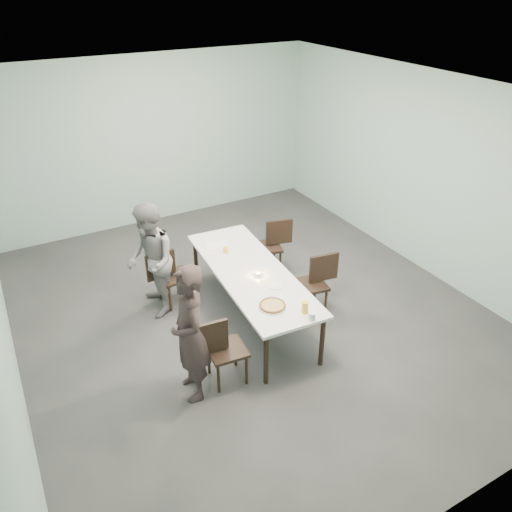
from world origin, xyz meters
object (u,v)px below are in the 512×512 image
water_tumbler (312,316)px  amber_tumbler (226,250)px  diner_far (151,261)px  beer_glass (305,307)px  side_plate (275,286)px  tealight (258,275)px  chair_far_left (169,274)px  table (251,275)px  chair_near_left (220,347)px  chair_far_right (272,242)px  chair_near_right (316,279)px  diner_near (190,334)px  pizza (272,306)px

water_tumbler → amber_tumbler: bearing=95.4°
diner_far → beer_glass: diner_far is taller
diner_far → amber_tumbler: 1.04m
side_plate → amber_tumbler: 1.08m
tealight → chair_far_left: bearing=130.7°
table → tealight: bearing=-82.1°
side_plate → amber_tumbler: amber_tumbler is taller
chair_near_left → beer_glass: (1.00, -0.20, 0.32)m
table → chair_far_right: size_ratio=3.06×
water_tumbler → amber_tumbler: 1.86m
chair_near_right → diner_near: 2.22m
diner_far → pizza: 1.87m
tealight → side_plate: bearing=-76.8°
chair_far_left → chair_near_right: size_ratio=1.00×
table → water_tumbler: (0.11, -1.24, 0.10)m
beer_glass → chair_far_right: bearing=69.1°
beer_glass → chair_near_left: bearing=168.6°
side_plate → beer_glass: 0.64m
chair_near_left → chair_near_right: bearing=25.3°
diner_far → chair_near_right: bearing=68.7°
chair_near_left → water_tumbler: bearing=-13.4°
table → water_tumbler: water_tumbler is taller
chair_far_left → amber_tumbler: chair_far_left is taller
beer_glass → water_tumbler: bearing=-90.1°
chair_near_right → table: bearing=-8.0°
side_plate → beer_glass: beer_glass is taller
chair_near_right → tealight: chair_near_right is taller
chair_far_right → diner_far: 2.01m
tealight → amber_tumbler: size_ratio=0.70×
chair_far_left → diner_near: (-0.40, -1.76, 0.32)m
beer_glass → amber_tumbler: bearing=95.9°
diner_far → beer_glass: (1.20, -1.90, 0.02)m
diner_far → tealight: (1.12, -0.95, -0.04)m
side_plate → water_tumbler: (0.01, -0.78, 0.04)m
pizza → tealight: (0.18, 0.67, 0.00)m
chair_near_right → water_tumbler: bearing=61.5°
tealight → chair_near_left: bearing=-140.6°
table → chair_far_left: 1.21m
beer_glass → chair_near_right: bearing=47.7°
tealight → pizza: bearing=-105.2°
water_tumbler → chair_far_left: bearing=114.3°
table → chair_near_left: (-0.89, -0.90, -0.19)m
amber_tumbler → water_tumbler: bearing=-84.6°
chair_near_left → chair_near_right: same height
tealight → amber_tumbler: amber_tumbler is taller
chair_far_right → beer_glass: 2.21m
chair_near_left → pizza: bearing=11.7°
diner_far → chair_far_right: bearing=101.3°
chair_near_right → pizza: chair_near_right is taller
table → amber_tumbler: bearing=96.6°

